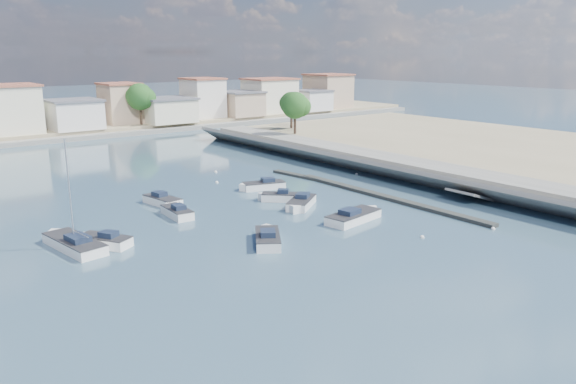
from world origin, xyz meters
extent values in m
plane|color=#314F62|center=(0.00, 40.00, 0.00)|extent=(400.00, 400.00, 0.00)
cube|color=slate|center=(18.50, 13.00, 0.90)|extent=(5.00, 90.00, 1.80)
cube|color=slate|center=(14.15, 13.00, 0.90)|extent=(4.17, 90.00, 2.86)
cube|color=gray|center=(41.00, 13.00, 0.85)|extent=(40.00, 90.00, 1.70)
cube|color=slate|center=(14.00, 4.00, 0.40)|extent=(5.31, 3.50, 1.94)
cube|color=black|center=(7.00, 10.00, 0.17)|extent=(1.00, 26.00, 0.35)
cube|color=black|center=(6.50, 24.00, 0.15)|extent=(2.00, 8.05, 0.30)
cube|color=gray|center=(0.00, 92.00, 0.70)|extent=(160.00, 40.00, 1.40)
cube|color=slate|center=(0.00, 71.00, 0.40)|extent=(160.00, 2.50, 0.80)
cube|color=beige|center=(-15.00, 77.00, 5.40)|extent=(10.00, 9.00, 8.00)
cube|color=#99513D|center=(-15.00, 77.00, 9.58)|extent=(10.60, 9.54, 0.35)
cube|color=silver|center=(-4.00, 76.00, 3.90)|extent=(8.50, 8.50, 5.00)
cube|color=#595960|center=(-4.00, 76.00, 6.58)|extent=(9.01, 9.01, 0.35)
cube|color=tan|center=(6.00, 79.00, 5.15)|extent=(6.50, 7.50, 7.50)
cube|color=#99513D|center=(6.00, 79.00, 9.08)|extent=(6.89, 7.95, 0.35)
cube|color=beige|center=(14.00, 75.00, 3.65)|extent=(9.50, 9.00, 4.50)
cube|color=#595960|center=(14.00, 75.00, 6.08)|extent=(10.07, 9.54, 0.35)
cube|color=silver|center=(24.00, 78.00, 5.40)|extent=(7.00, 8.00, 8.00)
cube|color=#99513D|center=(24.00, 78.00, 9.58)|extent=(7.42, 8.48, 0.35)
cube|color=tan|center=(32.00, 76.00, 3.90)|extent=(8.00, 9.00, 5.00)
cube|color=#595960|center=(32.00, 76.00, 6.58)|extent=(8.48, 9.54, 0.35)
cube|color=beige|center=(41.00, 77.00, 5.15)|extent=(10.50, 8.50, 7.50)
cube|color=#99513D|center=(41.00, 77.00, 9.08)|extent=(11.13, 9.01, 0.35)
cube|color=silver|center=(52.00, 75.00, 3.65)|extent=(7.50, 7.50, 4.50)
cube|color=#595960|center=(52.00, 75.00, 6.08)|extent=(7.95, 7.95, 0.35)
cube|color=tan|center=(60.00, 78.00, 5.40)|extent=(9.00, 9.50, 8.00)
cube|color=#99513D|center=(60.00, 78.00, 9.58)|extent=(9.54, 10.07, 0.35)
cylinder|color=#38281E|center=(-12.00, 78.00, 2.86)|extent=(0.44, 0.44, 2.93)
sphere|color=#1C4316|center=(-12.00, 78.00, 5.75)|extent=(4.16, 4.16, 4.16)
sphere|color=#1C4316|center=(-11.22, 77.48, 5.56)|extent=(3.12, 3.12, 3.12)
sphere|color=#1C4316|center=(-12.65, 78.39, 5.88)|extent=(2.86, 2.86, 2.86)
cylinder|color=#38281E|center=(8.00, 74.00, 3.20)|extent=(0.44, 0.44, 3.60)
sphere|color=#1C4316|center=(8.00, 74.00, 6.76)|extent=(5.12, 5.12, 5.12)
sphere|color=#1C4316|center=(8.96, 73.36, 6.52)|extent=(3.84, 3.84, 3.84)
sphere|color=#1C4316|center=(7.20, 74.48, 6.92)|extent=(3.52, 3.52, 3.52)
cylinder|color=#38281E|center=(24.00, 77.00, 2.97)|extent=(0.44, 0.44, 3.15)
sphere|color=#1C4316|center=(24.00, 77.00, 6.09)|extent=(4.48, 4.48, 4.48)
sphere|color=#1C4316|center=(24.84, 76.44, 5.88)|extent=(3.36, 3.36, 3.36)
sphere|color=#1C4316|center=(23.30, 77.42, 6.23)|extent=(3.08, 3.08, 3.08)
cylinder|color=#38281E|center=(40.00, 76.00, 2.75)|extent=(0.44, 0.44, 2.70)
sphere|color=#1C4316|center=(40.00, 76.00, 5.42)|extent=(3.84, 3.84, 3.84)
sphere|color=#1C4316|center=(40.72, 75.52, 5.24)|extent=(2.88, 2.88, 2.88)
sphere|color=#1C4316|center=(39.40, 76.36, 5.54)|extent=(2.64, 2.64, 2.64)
cylinder|color=#38281E|center=(22.00, 44.00, 3.38)|extent=(0.44, 0.44, 3.15)
sphere|color=#1C4316|center=(22.00, 44.00, 6.49)|extent=(4.48, 4.48, 4.48)
sphere|color=#1C4316|center=(22.84, 43.44, 6.28)|extent=(3.36, 3.36, 3.36)
sphere|color=#1C4316|center=(21.30, 44.42, 6.63)|extent=(3.08, 3.08, 3.08)
cylinder|color=#38281E|center=(26.00, 50.00, 3.26)|extent=(0.44, 0.44, 2.93)
sphere|color=#1C4316|center=(26.00, 50.00, 6.15)|extent=(4.16, 4.16, 4.16)
sphere|color=#1C4316|center=(26.78, 49.48, 5.96)|extent=(3.12, 3.12, 3.12)
sphere|color=#1C4316|center=(25.35, 50.39, 6.29)|extent=(2.86, 2.86, 2.86)
cube|color=white|center=(-21.85, 13.62, 0.30)|extent=(3.66, 4.59, 1.00)
cube|color=white|center=(-22.80, 15.22, 0.30)|extent=(1.46, 1.46, 1.00)
cube|color=#262628|center=(-21.85, 13.62, 0.80)|extent=(3.69, 4.60, 0.08)
cube|color=#1B253A|center=(-21.63, 13.25, 1.04)|extent=(1.57, 1.65, 0.48)
cube|color=white|center=(-11.26, 6.03, 0.30)|extent=(4.17, 4.95, 1.00)
cube|color=white|center=(-10.15, 7.70, 0.30)|extent=(1.58, 1.58, 1.00)
cube|color=#262628|center=(-11.26, 6.03, 0.80)|extent=(4.20, 4.97, 0.08)
cube|color=#1B253A|center=(-11.52, 5.65, 1.04)|extent=(1.76, 1.82, 0.48)
cube|color=white|center=(-0.64, 21.36, 0.30)|extent=(4.99, 3.11, 1.00)
cube|color=white|center=(-2.57, 21.98, 0.30)|extent=(1.69, 1.69, 1.00)
cube|color=#262628|center=(-0.64, 21.36, 0.80)|extent=(5.00, 3.15, 0.08)
cube|color=#1B253A|center=(-0.20, 21.22, 1.04)|extent=(1.67, 1.48, 0.48)
cube|color=white|center=(-2.02, 12.99, 0.30)|extent=(4.94, 4.30, 1.00)
cube|color=white|center=(-3.65, 11.83, 0.30)|extent=(1.56, 1.56, 1.00)
cube|color=#262628|center=(-2.02, 12.99, 0.80)|extent=(4.96, 4.33, 0.08)
cube|color=#1B253A|center=(-1.64, 13.27, 1.04)|extent=(1.84, 1.79, 0.48)
cube|color=white|center=(-13.46, 17.51, 0.30)|extent=(1.87, 4.22, 1.00)
cube|color=white|center=(-13.36, 19.28, 0.30)|extent=(1.63, 1.63, 1.00)
cube|color=#262628|center=(-13.46, 17.51, 0.80)|extent=(1.90, 4.22, 0.08)
cube|color=#1B253A|center=(-13.48, 17.09, 1.04)|extent=(1.08, 1.30, 0.48)
cube|color=white|center=(-2.38, 16.12, 0.30)|extent=(3.67, 3.63, 1.00)
cube|color=white|center=(-3.52, 17.22, 0.30)|extent=(1.06, 1.06, 1.00)
cube|color=#262628|center=(-2.38, 16.12, 0.80)|extent=(3.69, 3.65, 0.08)
cube|color=#1B253A|center=(-2.12, 15.86, 1.04)|extent=(1.43, 1.43, 0.48)
cube|color=white|center=(-12.63, 22.30, 0.30)|extent=(2.46, 4.80, 1.00)
cube|color=white|center=(-12.31, 20.35, 0.30)|extent=(1.71, 1.71, 1.00)
cube|color=#262628|center=(-12.63, 22.30, 0.80)|extent=(2.49, 4.81, 0.08)
cube|color=#1B253A|center=(-12.71, 22.75, 1.04)|extent=(1.28, 1.53, 0.48)
cube|color=white|center=(-1.43, 6.21, 0.30)|extent=(6.02, 3.13, 1.00)
cube|color=white|center=(1.00, 6.60, 0.30)|extent=(2.22, 2.22, 1.00)
cube|color=#262628|center=(-1.43, 6.21, 0.80)|extent=(6.03, 3.17, 0.08)
cube|color=#1B253A|center=(-2.00, 6.12, 1.04)|extent=(1.92, 1.65, 0.48)
cube|color=white|center=(-23.97, 14.41, 0.30)|extent=(3.17, 6.95, 1.00)
cube|color=white|center=(-24.39, 17.32, 0.30)|extent=(2.21, 2.21, 1.00)
cube|color=#262628|center=(-23.97, 14.41, 0.80)|extent=(3.22, 6.95, 0.08)
cube|color=#1B253A|center=(-23.87, 13.74, 1.04)|extent=(1.66, 2.19, 0.48)
cylinder|color=silver|center=(-23.97, 14.41, 4.80)|extent=(0.12, 0.12, 8.00)
cylinder|color=silver|center=(-23.79, 13.22, 1.50)|extent=(0.42, 2.39, 0.08)
sphere|color=white|center=(6.44, -3.11, 0.05)|extent=(0.37, 0.37, 0.37)
sphere|color=white|center=(-1.86, 12.69, 0.05)|extent=(0.37, 0.37, 0.37)
sphere|color=white|center=(-0.25, -0.75, 0.05)|extent=(0.37, 0.37, 0.37)
sphere|color=white|center=(13.00, 20.31, 0.05)|extent=(0.37, 0.37, 0.37)
sphere|color=white|center=(-3.25, 27.31, 0.05)|extent=(0.37, 0.37, 0.37)
sphere|color=white|center=(-0.26, 32.55, 0.05)|extent=(0.37, 0.37, 0.37)
camera|label=1|loc=(-36.48, -28.86, 15.08)|focal=35.00mm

